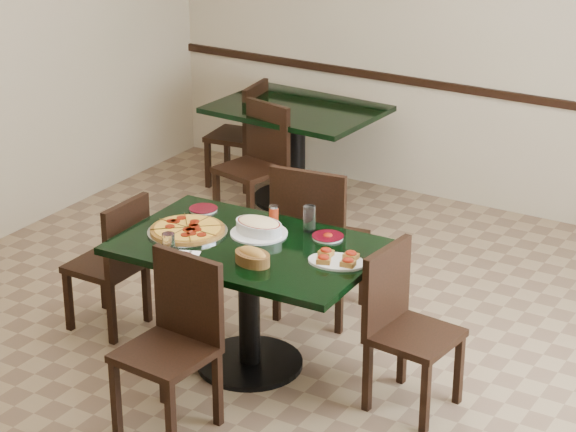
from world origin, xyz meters
The scene contains 21 objects.
floor centered at (0.00, 0.00, 0.00)m, with size 5.50×5.50×0.00m, color #7F6849.
room_shell centered at (1.02, 1.73, 1.17)m, with size 5.50×5.50×5.50m.
main_table centered at (0.01, -0.21, 0.57)m, with size 1.43×0.94×0.75m.
back_table centered at (-1.07, 2.13, 0.52)m, with size 1.27×0.95×0.75m.
chair_far centered at (0.03, 0.47, 0.57)m, with size 0.52×0.52×1.00m.
chair_near centered at (0.00, -0.88, 0.51)m, with size 0.46×0.46×0.91m.
chair_right centered at (0.89, -0.12, 0.49)m, with size 0.45×0.45×0.87m.
chair_left centered at (-0.91, -0.24, 0.46)m, with size 0.39×0.39×0.84m.
back_chair_near centered at (-1.10, 1.62, 0.49)m, with size 0.49×0.49×0.88m.
back_chair_left centered at (-1.59, 2.19, 0.47)m, with size 0.44×0.44×0.85m.
pepperoni_pizza centered at (-0.37, -0.25, 0.77)m, with size 0.45×0.45×0.04m.
lasagna_casserole centered at (-0.02, -0.07, 0.80)m, with size 0.32×0.32×0.09m.
bread_basket centered at (0.16, -0.41, 0.79)m, with size 0.23×0.18×0.09m.
bruschetta_platter centered at (0.53, -0.18, 0.77)m, with size 0.35×0.27×0.05m.
side_plate_near centered at (-0.20, -0.59, 0.76)m, with size 0.19×0.19×0.02m.
side_plate_far_r centered at (0.33, 0.08, 0.76)m, with size 0.18×0.18×0.03m.
side_plate_far_l centered at (-0.48, 0.06, 0.76)m, with size 0.17×0.17×0.02m.
napkin_setting centered at (-0.19, -0.52, 0.75)m, with size 0.18×0.18×0.01m.
water_glass_a centered at (0.20, 0.11, 0.82)m, with size 0.07×0.07×0.15m, color silver.
water_glass_b centered at (-0.24, -0.59, 0.82)m, with size 0.07×0.07×0.15m, color silver.
pepper_shaker centered at (-0.05, 0.14, 0.80)m, with size 0.06×0.06×0.09m.
Camera 1 is at (3.06, -4.86, 3.20)m, focal length 70.00 mm.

